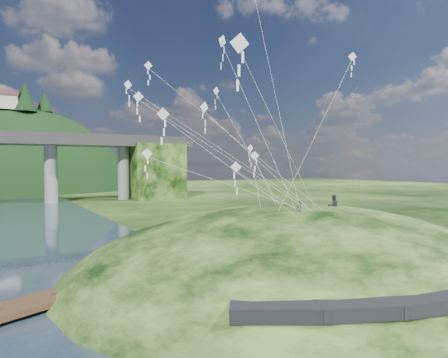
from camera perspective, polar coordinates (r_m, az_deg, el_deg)
ground at (r=25.51m, az=-1.02°, el=-16.53°), size 320.00×320.00×0.00m
grass_hill at (r=31.92m, az=10.25°, el=-15.53°), size 36.00×32.00×13.00m
footpath at (r=23.17m, az=28.97°, el=-13.34°), size 22.29×5.84×0.83m
wooden_dock at (r=27.60m, az=-17.48°, el=-14.21°), size 13.87×7.57×1.01m
kite_flyers at (r=31.29m, az=14.54°, el=-2.29°), size 5.44×1.99×1.85m
kite_swarm at (r=30.27m, az=-1.73°, el=12.69°), size 16.41×17.88×20.25m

